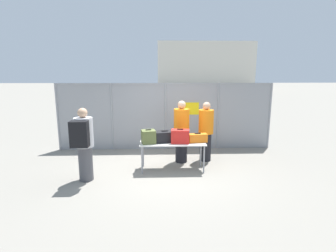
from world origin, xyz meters
name	(u,v)px	position (x,y,z in m)	size (l,w,h in m)	color
ground_plane	(167,170)	(0.00, 0.00, 0.00)	(120.00, 120.00, 0.00)	gray
fence_section	(165,115)	(0.01, 1.99, 1.14)	(7.02, 0.07, 2.18)	gray
inspection_table	(173,145)	(0.14, 0.04, 0.67)	(1.68, 0.63, 0.74)	silver
suitcase_olive	(148,137)	(-0.48, 0.00, 0.91)	(0.40, 0.39, 0.36)	#566033
suitcase_black	(165,137)	(-0.06, 0.12, 0.87)	(0.56, 0.43, 0.30)	black
suitcase_red	(180,136)	(0.33, 0.00, 0.91)	(0.48, 0.32, 0.37)	red
suitcase_orange	(198,138)	(0.79, 0.06, 0.84)	(0.51, 0.28, 0.24)	orange
traveler_hooded	(84,142)	(-1.94, -0.62, 0.95)	(0.43, 0.66, 1.72)	#4C4C51
security_worker_near	(181,131)	(0.42, 0.65, 0.90)	(0.43, 0.43, 1.75)	black
security_worker_far	(206,131)	(1.13, 0.75, 0.88)	(0.42, 0.42, 1.70)	black
utility_trailer	(209,122)	(2.00, 4.72, 0.40)	(4.10, 2.22, 0.68)	#B2B2B7
distant_hangar	(200,67)	(6.83, 38.26, 3.47)	(14.21, 12.96, 6.94)	beige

